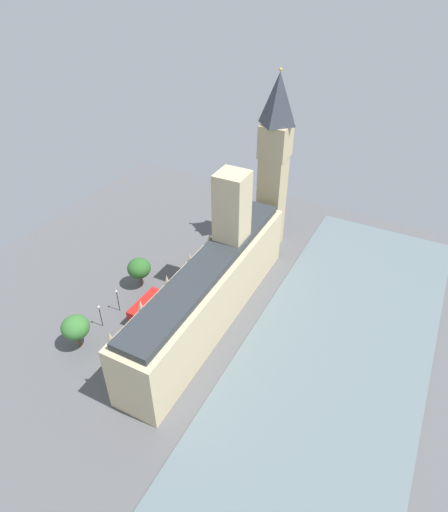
{
  "coord_description": "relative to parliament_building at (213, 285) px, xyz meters",
  "views": [
    {
      "loc": [
        -40.82,
        67.48,
        75.02
      ],
      "look_at": [
        1.0,
        -12.91,
        9.33
      ],
      "focal_mm": 30.84,
      "sensor_mm": 36.0,
      "label": 1
    }
  ],
  "objects": [
    {
      "name": "river_thames",
      "position": [
        -30.19,
        1.39,
        -9.33
      ],
      "size": [
        39.1,
        120.12,
        0.25
      ],
      "primitive_type": "cube",
      "color": "slate",
      "rests_on": "ground"
    },
    {
      "name": "plane_tree_midblock",
      "position": [
        21.78,
        22.98,
        -3.56
      ],
      "size": [
        6.2,
        6.2,
        8.55
      ],
      "color": "brown",
      "rests_on": "ground"
    },
    {
      "name": "street_lamp_opposite_hall",
      "position": [
        21.49,
        15.63,
        -5.02
      ],
      "size": [
        0.56,
        0.56,
        6.35
      ],
      "color": "black",
      "rests_on": "ground"
    },
    {
      "name": "pedestrian_kerbside",
      "position": [
        7.48,
        15.34,
        -8.72
      ],
      "size": [
        0.6,
        0.68,
        1.63
      ],
      "rotation": [
        0.0,
        0.0,
        3.57
      ],
      "color": "navy",
      "rests_on": "ground"
    },
    {
      "name": "ground_plane",
      "position": [
        1.99,
        1.39,
        -9.45
      ],
      "size": [
        133.47,
        133.47,
        0.0
      ],
      "primitive_type": "plane",
      "color": "#565659"
    },
    {
      "name": "pedestrian_far_end",
      "position": [
        8.46,
        -23.08,
        -8.75
      ],
      "size": [
        0.59,
        0.49,
        1.55
      ],
      "rotation": [
        0.0,
        0.0,
        4.57
      ],
      "color": "gray",
      "rests_on": "ground"
    },
    {
      "name": "car_yellow_cab_leading",
      "position": [
        14.82,
        17.97,
        -8.56
      ],
      "size": [
        1.9,
        4.69,
        1.74
      ],
      "rotation": [
        0.0,
        0.0,
        -0.0
      ],
      "color": "gold",
      "rests_on": "ground"
    },
    {
      "name": "street_lamp_corner",
      "position": [
        21.28,
        9.46,
        -4.93
      ],
      "size": [
        0.56,
        0.56,
        6.51
      ],
      "color": "black",
      "rests_on": "ground"
    },
    {
      "name": "clock_tower",
      "position": [
        0.29,
        -35.52,
        16.44
      ],
      "size": [
        7.59,
        7.59,
        50.1
      ],
      "color": "tan",
      "rests_on": "ground"
    },
    {
      "name": "car_black_by_river_gate",
      "position": [
        13.15,
        -14.03,
        -8.57
      ],
      "size": [
        1.94,
        4.38,
        1.74
      ],
      "rotation": [
        0.0,
        0.0,
        3.13
      ],
      "color": "black",
      "rests_on": "ground"
    },
    {
      "name": "plane_tree_under_trees",
      "position": [
        22.22,
        -0.84,
        -3.61
      ],
      "size": [
        6.07,
        6.07,
        8.45
      ],
      "color": "brown",
      "rests_on": "ground"
    },
    {
      "name": "parliament_building",
      "position": [
        0.0,
        0.0,
        0.0
      ],
      "size": [
        11.1,
        61.6,
        33.72
      ],
      "color": "#CCBA8E",
      "rests_on": "ground"
    },
    {
      "name": "double_decker_bus_near_tower",
      "position": [
        14.57,
        7.84,
        -6.82
      ],
      "size": [
        2.76,
        10.53,
        4.75
      ],
      "rotation": [
        0.0,
        0.0,
        3.13
      ],
      "color": "red",
      "rests_on": "ground"
    }
  ]
}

